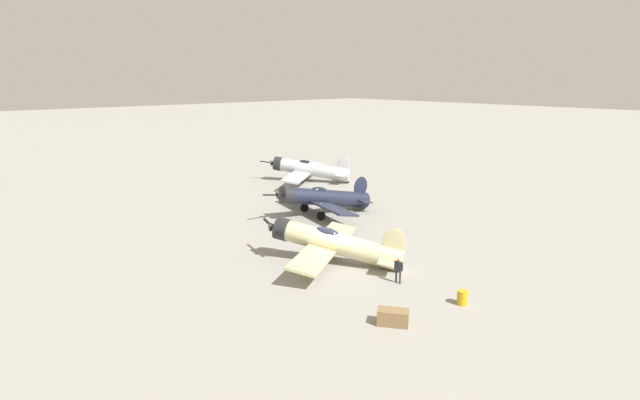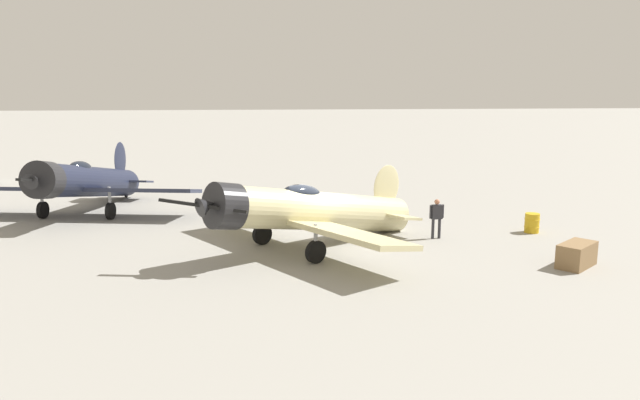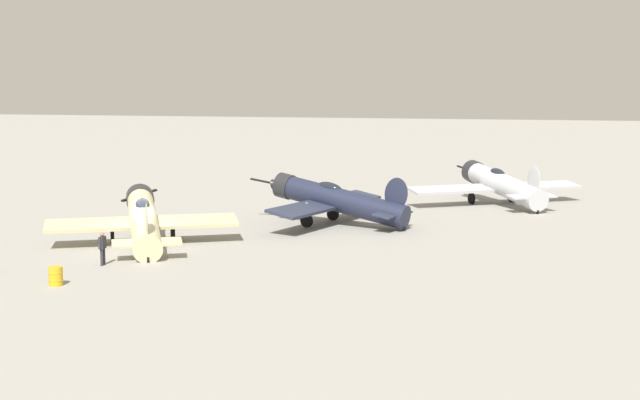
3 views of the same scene
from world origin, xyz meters
The scene contains 7 objects.
ground_plane centered at (0.00, 0.00, 0.00)m, with size 400.00×400.00×0.00m, color gray.
airplane_foreground centered at (-0.26, 0.42, 1.43)m, with size 9.77×9.95×3.05m.
airplane_mid_apron centered at (7.59, 10.26, 1.58)m, with size 10.89×11.33×3.28m.
airplane_far_line centered at (16.40, 22.76, 1.52)m, with size 12.08×10.05×3.28m.
ground_crew_mechanic centered at (0.42, -4.81, 0.98)m, with size 0.27×0.63×1.62m.
equipment_crate centered at (-3.96, -8.16, 0.41)m, with size 1.59×1.76×0.82m.
fuel_drum centered at (0.77, -9.16, 0.41)m, with size 0.63×0.63×0.82m.
Camera 1 is at (-22.40, -23.43, 12.36)m, focal length 28.30 mm.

